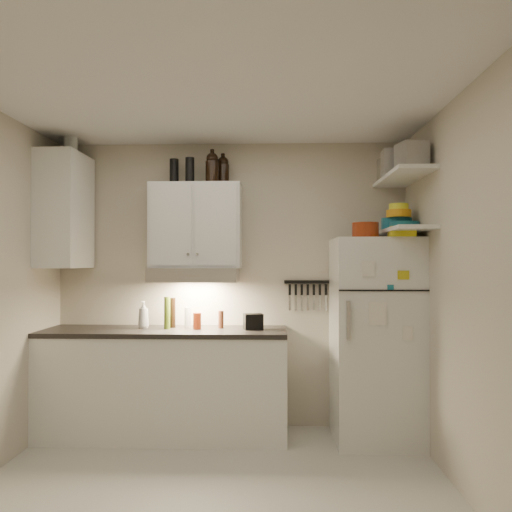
{
  "coord_description": "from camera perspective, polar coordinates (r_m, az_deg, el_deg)",
  "views": [
    {
      "loc": [
        0.38,
        -3.09,
        1.5
      ],
      "look_at": [
        0.25,
        0.9,
        1.55
      ],
      "focal_mm": 35.0,
      "sensor_mm": 36.0,
      "label": 1
    }
  ],
  "objects": [
    {
      "name": "vinegar_bottle",
      "position": [
        4.51,
        -9.53,
        -6.4
      ],
      "size": [
        0.06,
        0.06,
        0.27
      ],
      "primitive_type": "cylinder",
      "rotation": [
        0.0,
        0.0,
        -0.09
      ],
      "color": "black",
      "rests_on": "countertop"
    },
    {
      "name": "clear_bottle",
      "position": [
        4.49,
        -7.78,
        -6.97
      ],
      "size": [
        0.07,
        0.07,
        0.18
      ],
      "primitive_type": "cylinder",
      "rotation": [
        0.0,
        0.0,
        0.13
      ],
      "color": "silver",
      "rests_on": "countertop"
    },
    {
      "name": "shelf_lo",
      "position": [
        4.26,
        16.42,
        2.81
      ],
      "size": [
        0.3,
        0.95,
        0.03
      ],
      "primitive_type": "cube",
      "color": "white",
      "rests_on": "right_wall"
    },
    {
      "name": "stock_pot",
      "position": [
        4.67,
        15.37,
        9.36
      ],
      "size": [
        0.3,
        0.3,
        0.2
      ],
      "primitive_type": "cylinder",
      "rotation": [
        0.0,
        0.0,
        0.05
      ],
      "color": "silver",
      "rests_on": "shelf_hi"
    },
    {
      "name": "thermos_a",
      "position": [
        4.54,
        -7.57,
        9.64
      ],
      "size": [
        0.08,
        0.08,
        0.23
      ],
      "primitive_type": "cylinder",
      "rotation": [
        0.0,
        0.0,
        0.0
      ],
      "color": "black",
      "rests_on": "upper_cabinet"
    },
    {
      "name": "dutch_oven",
      "position": [
        4.2,
        12.39,
        2.89
      ],
      "size": [
        0.26,
        0.26,
        0.13
      ],
      "primitive_type": "cylinder",
      "rotation": [
        0.0,
        0.0,
        0.24
      ],
      "color": "maroon",
      "rests_on": "fridge"
    },
    {
      "name": "side_cabinet",
      "position": [
        4.68,
        -21.02,
        4.84
      ],
      "size": [
        0.33,
        0.55,
        1.0
      ],
      "primitive_type": "cube",
      "color": "white",
      "rests_on": "left_wall"
    },
    {
      "name": "right_wall",
      "position": [
        3.33,
        23.56,
        -4.08
      ],
      "size": [
        0.02,
        3.0,
        2.6
      ],
      "primitive_type": "cube",
      "color": "#BFB7A3",
      "rests_on": "ground"
    },
    {
      "name": "floor",
      "position": [
        3.46,
        -5.18,
        -26.56
      ],
      "size": [
        3.2,
        3.0,
        0.02
      ],
      "primitive_type": "cube",
      "color": "beige",
      "rests_on": "ground"
    },
    {
      "name": "back_wall",
      "position": [
        4.62,
        -2.85,
        -3.2
      ],
      "size": [
        3.2,
        0.02,
        2.6
      ],
      "primitive_type": "cube",
      "color": "#BFB7A3",
      "rests_on": "ground"
    },
    {
      "name": "caddy",
      "position": [
        4.33,
        -0.32,
        -7.51
      ],
      "size": [
        0.18,
        0.15,
        0.14
      ],
      "primitive_type": "cube",
      "rotation": [
        0.0,
        0.0,
        0.25
      ],
      "color": "black",
      "rests_on": "countertop"
    },
    {
      "name": "spice_jar",
      "position": [
        4.25,
        15.07,
        2.58
      ],
      "size": [
        0.06,
        0.06,
        0.09
      ],
      "primitive_type": "cylinder",
      "rotation": [
        0.0,
        0.0,
        -0.15
      ],
      "color": "silver",
      "rests_on": "fridge"
    },
    {
      "name": "bowl_orange",
      "position": [
        4.37,
        16.0,
        4.68
      ],
      "size": [
        0.21,
        0.21,
        0.06
      ],
      "primitive_type": "cylinder",
      "color": "orange",
      "rests_on": "bowl_teal"
    },
    {
      "name": "tin_a",
      "position": [
        4.29,
        15.59,
        10.27
      ],
      "size": [
        0.21,
        0.19,
        0.2
      ],
      "primitive_type": "cube",
      "rotation": [
        0.0,
        0.0,
        -0.05
      ],
      "color": "#AAAAAD",
      "rests_on": "shelf_hi"
    },
    {
      "name": "thermos_b",
      "position": [
        4.63,
        -9.34,
        9.45
      ],
      "size": [
        0.1,
        0.1,
        0.23
      ],
      "primitive_type": "cylinder",
      "rotation": [
        0.0,
        0.0,
        -0.38
      ],
      "color": "black",
      "rests_on": "upper_cabinet"
    },
    {
      "name": "bowl_yellow",
      "position": [
        4.38,
        16.0,
        5.41
      ],
      "size": [
        0.16,
        0.16,
        0.05
      ],
      "primitive_type": "cylinder",
      "color": "yellow",
      "rests_on": "bowl_orange"
    },
    {
      "name": "fridge",
      "position": [
        4.39,
        13.45,
        -9.22
      ],
      "size": [
        0.7,
        0.68,
        1.7
      ],
      "primitive_type": "cube",
      "color": "silver",
      "rests_on": "floor"
    },
    {
      "name": "red_jar",
      "position": [
        4.38,
        -6.74,
        -7.39
      ],
      "size": [
        0.08,
        0.08,
        0.14
      ],
      "primitive_type": "cylinder",
      "rotation": [
        0.0,
        0.0,
        0.11
      ],
      "color": "maroon",
      "rests_on": "countertop"
    },
    {
      "name": "upper_cabinet",
      "position": [
        4.49,
        -6.86,
        3.43
      ],
      "size": [
        0.8,
        0.33,
        0.75
      ],
      "primitive_type": "cube",
      "color": "white",
      "rests_on": "back_wall"
    },
    {
      "name": "tin_b",
      "position": [
        4.07,
        17.37,
        10.85
      ],
      "size": [
        0.23,
        0.23,
        0.2
      ],
      "primitive_type": "cube",
      "rotation": [
        0.0,
        0.0,
        0.2
      ],
      "color": "#AAAAAD",
      "rests_on": "shelf_hi"
    },
    {
      "name": "plates",
      "position": [
        4.34,
        16.6,
        3.35
      ],
      "size": [
        0.27,
        0.27,
        0.06
      ],
      "primitive_type": "cylinder",
      "rotation": [
        0.0,
        0.0,
        0.09
      ],
      "color": "#16657C",
      "rests_on": "shelf_lo"
    },
    {
      "name": "oil_bottle",
      "position": [
        4.43,
        -10.12,
        -6.42
      ],
      "size": [
        0.06,
        0.06,
        0.28
      ],
      "primitive_type": "cylinder",
      "rotation": [
        0.0,
        0.0,
        -0.15
      ],
      "color": "#445A16",
      "rests_on": "countertop"
    },
    {
      "name": "countertop",
      "position": [
        4.43,
        -10.37,
        -8.49
      ],
      "size": [
        2.1,
        0.62,
        0.04
      ],
      "primitive_type": "cube",
      "color": "black",
      "rests_on": "base_cabinet"
    },
    {
      "name": "soap_bottle",
      "position": [
        4.52,
        -12.73,
        -6.37
      ],
      "size": [
        0.12,
        0.12,
        0.27
      ],
      "primitive_type": "imported",
      "rotation": [
        0.0,
        0.0,
        -0.23
      ],
      "color": "white",
      "rests_on": "countertop"
    },
    {
      "name": "side_jar",
      "position": [
        4.78,
        -20.42,
        11.77
      ],
      "size": [
        0.15,
        0.15,
        0.16
      ],
      "primitive_type": "cylinder",
      "rotation": [
        0.0,
        0.0,
        -0.36
      ],
      "color": "silver",
      "rests_on": "side_cabinet"
    },
    {
      "name": "growler_b",
      "position": [
        4.61,
        -3.8,
        9.71
      ],
      "size": [
        0.15,
        0.15,
        0.27
      ],
      "primitive_type": null,
      "rotation": [
        0.0,
        0.0,
        -0.39
      ],
      "color": "black",
      "rests_on": "upper_cabinet"
    },
    {
      "name": "book_stack",
      "position": [
        4.13,
        16.3,
        2.65
      ],
      "size": [
        0.22,
        0.26,
        0.08
      ],
      "primitive_type": "cube",
      "rotation": [
        0.0,
        0.0,
        -0.12
      ],
      "color": "gold",
      "rests_on": "fridge"
    },
    {
      "name": "knife_strip",
      "position": [
        4.59,
        5.87,
        -2.97
      ],
      "size": [
        0.42,
        0.02,
        0.03
      ],
      "primitive_type": "cube",
      "color": "black",
      "rests_on": "back_wall"
    },
    {
      "name": "pepper_mill",
      "position": [
        4.43,
        -4.03,
        -7.25
      ],
      "size": [
        0.06,
        0.06,
        0.15
      ],
      "primitive_type": "cylinder",
      "rotation": [
        0.0,
        0.0,
        0.38
      ],
      "color": "#5A2D1B",
      "rests_on": "countertop"
    },
    {
      "name": "ceiling",
      "position": [
        3.31,
        -5.12,
        18.9
      ],
      "size": [
        3.2,
        3.0,
        0.02
      ],
      "primitive_type": "cube",
      "color": "silver",
      "rests_on": "ground"
    },
    {
      "name": "shelf_hi",
      "position": [
        4.31,
        16.39,
        8.65
      ],
      "size": [
        0.3,
        0.95,
        0.03
      ],
      "primitive_type": "cube",
      "color": "white",
      "rests_on": "right_wall"
    },
    {
      "name": "range_hood",
      "position": [
        4.42,
        -6.99,
        -2.14
      ],
      "size": [
        0.76,
        0.46,
        0.12
      ],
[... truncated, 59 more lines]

